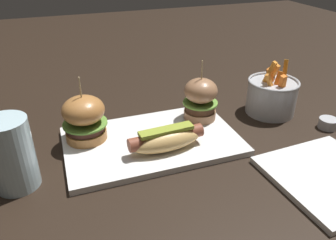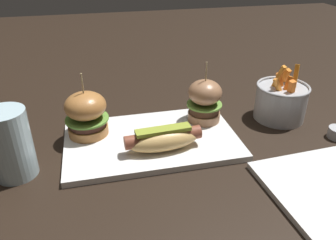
{
  "view_description": "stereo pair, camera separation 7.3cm",
  "coord_description": "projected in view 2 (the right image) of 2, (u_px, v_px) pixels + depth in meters",
  "views": [
    {
      "loc": [
        -0.18,
        -0.6,
        0.41
      ],
      "look_at": [
        0.04,
        0.0,
        0.05
      ],
      "focal_mm": 35.66,
      "sensor_mm": 36.0,
      "label": 1
    },
    {
      "loc": [
        -0.11,
        -0.63,
        0.41
      ],
      "look_at": [
        0.04,
        0.0,
        0.05
      ],
      "focal_mm": 35.66,
      "sensor_mm": 36.0,
      "label": 2
    }
  ],
  "objects": [
    {
      "name": "ground_plane",
      "position": [
        152.0,
        143.0,
        0.75
      ],
      "size": [
        3.0,
        3.0,
        0.0
      ],
      "primitive_type": "plane",
      "color": "black"
    },
    {
      "name": "platter_main",
      "position": [
        152.0,
        140.0,
        0.75
      ],
      "size": [
        0.38,
        0.24,
        0.01
      ],
      "primitive_type": "cube",
      "color": "white",
      "rests_on": "ground"
    },
    {
      "name": "hot_dog",
      "position": [
        163.0,
        139.0,
        0.69
      ],
      "size": [
        0.16,
        0.07,
        0.05
      ],
      "color": "#DFB066",
      "rests_on": "platter_main"
    },
    {
      "name": "slider_left",
      "position": [
        86.0,
        114.0,
        0.74
      ],
      "size": [
        0.1,
        0.1,
        0.15
      ],
      "color": "#B2733A",
      "rests_on": "platter_main"
    },
    {
      "name": "slider_right",
      "position": [
        205.0,
        100.0,
        0.79
      ],
      "size": [
        0.08,
        0.08,
        0.15
      ],
      "color": "#9F6F4D",
      "rests_on": "platter_main"
    },
    {
      "name": "fries_bucket",
      "position": [
        281.0,
        101.0,
        0.83
      ],
      "size": [
        0.13,
        0.13,
        0.14
      ],
      "color": "#B7BABF",
      "rests_on": "ground"
    },
    {
      "name": "side_plate",
      "position": [
        328.0,
        189.0,
        0.61
      ],
      "size": [
        0.23,
        0.23,
        0.01
      ],
      "primitive_type": "cube",
      "rotation": [
        0.0,
        0.0,
        0.06
      ],
      "color": "white",
      "rests_on": "ground"
    },
    {
      "name": "water_glass",
      "position": [
        10.0,
        144.0,
        0.62
      ],
      "size": [
        0.08,
        0.08,
        0.14
      ],
      "primitive_type": "cylinder",
      "color": "silver",
      "rests_on": "ground"
    }
  ]
}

